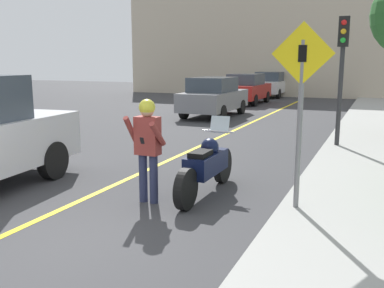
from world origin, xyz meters
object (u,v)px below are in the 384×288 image
(person_biker, at_px, (147,140))
(crossing_sign, at_px, (301,99))
(parked_car_white, at_px, (271,84))
(parked_car_grey, at_px, (214,97))
(parked_car_red, at_px, (246,89))
(traffic_light, at_px, (342,56))
(motorcycle, at_px, (207,166))

(person_biker, bearing_deg, crossing_sign, 10.25)
(person_biker, bearing_deg, parked_car_white, 98.58)
(parked_car_grey, bearing_deg, parked_car_red, 93.35)
(person_biker, xyz_separation_m, traffic_light, (2.44, 5.95, 1.40))
(motorcycle, bearing_deg, parked_car_white, 100.71)
(parked_car_white, bearing_deg, crossing_sign, -75.47)
(traffic_light, bearing_deg, parked_car_white, 109.26)
(crossing_sign, bearing_deg, parked_car_red, 109.10)
(crossing_sign, height_order, parked_car_white, crossing_sign)
(motorcycle, height_order, crossing_sign, crossing_sign)
(motorcycle, relative_size, traffic_light, 0.72)
(parked_car_grey, distance_m, parked_car_red, 6.09)
(person_biker, height_order, parked_car_white, person_biker)
(motorcycle, distance_m, parked_car_red, 17.09)
(parked_car_red, relative_size, parked_car_white, 1.00)
(crossing_sign, bearing_deg, parked_car_white, 104.53)
(parked_car_grey, relative_size, parked_car_white, 1.00)
(crossing_sign, bearing_deg, parked_car_grey, 116.92)
(person_biker, bearing_deg, parked_car_grey, 105.62)
(motorcycle, distance_m, parked_car_white, 22.34)
(motorcycle, bearing_deg, traffic_light, 71.63)
(person_biker, relative_size, crossing_sign, 0.62)
(person_biker, xyz_separation_m, parked_car_white, (-3.43, 22.74, -0.20))
(person_biker, xyz_separation_m, crossing_sign, (2.35, 0.43, 0.72))
(motorcycle, bearing_deg, parked_car_red, 104.33)
(crossing_sign, distance_m, parked_car_white, 23.07)
(crossing_sign, bearing_deg, person_biker, -169.75)
(parked_car_red, bearing_deg, parked_car_grey, -86.65)
(parked_car_red, bearing_deg, person_biker, -78.58)
(motorcycle, xyz_separation_m, parked_car_grey, (-3.87, 10.47, 0.34))
(traffic_light, xyz_separation_m, parked_car_white, (-5.87, 16.79, -1.60))
(motorcycle, xyz_separation_m, crossing_sign, (1.63, -0.37, 1.26))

